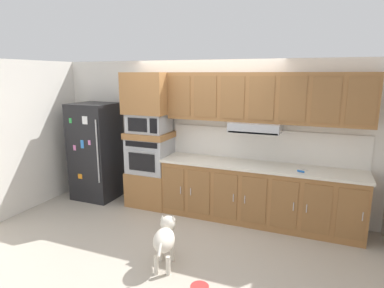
# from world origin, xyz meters

# --- Properties ---
(ground_plane) EXTENTS (9.60, 9.60, 0.00)m
(ground_plane) POSITION_xyz_m (0.00, 0.00, 0.00)
(ground_plane) COLOR #B2A899
(back_kitchen_wall) EXTENTS (6.20, 0.12, 2.50)m
(back_kitchen_wall) POSITION_xyz_m (0.00, 1.11, 1.25)
(back_kitchen_wall) COLOR silver
(back_kitchen_wall) RESTS_ON ground
(side_panel_left) EXTENTS (0.12, 7.10, 2.50)m
(side_panel_left) POSITION_xyz_m (-2.80, 0.00, 1.25)
(side_panel_left) COLOR silver
(side_panel_left) RESTS_ON ground
(refrigerator) EXTENTS (0.76, 0.73, 1.76)m
(refrigerator) POSITION_xyz_m (-2.01, 0.68, 0.88)
(refrigerator) COLOR black
(refrigerator) RESTS_ON ground
(oven_base_cabinet) EXTENTS (0.74, 0.62, 0.60)m
(oven_base_cabinet) POSITION_xyz_m (-0.91, 0.75, 0.30)
(oven_base_cabinet) COLOR #996638
(oven_base_cabinet) RESTS_ON ground
(built_in_oven) EXTENTS (0.70, 0.62, 0.60)m
(built_in_oven) POSITION_xyz_m (-0.91, 0.75, 0.90)
(built_in_oven) COLOR #A8AAAF
(built_in_oven) RESTS_ON oven_base_cabinet
(appliance_mid_shelf) EXTENTS (0.74, 0.62, 0.10)m
(appliance_mid_shelf) POSITION_xyz_m (-0.91, 0.75, 1.25)
(appliance_mid_shelf) COLOR #996638
(appliance_mid_shelf) RESTS_ON built_in_oven
(microwave) EXTENTS (0.64, 0.54, 0.32)m
(microwave) POSITION_xyz_m (-0.91, 0.75, 1.46)
(microwave) COLOR #A8AAAF
(microwave) RESTS_ON appliance_mid_shelf
(appliance_upper_cabinet) EXTENTS (0.74, 0.62, 0.68)m
(appliance_upper_cabinet) POSITION_xyz_m (-0.91, 0.75, 1.96)
(appliance_upper_cabinet) COLOR #996638
(appliance_upper_cabinet) RESTS_ON microwave
(lower_cabinet_run) EXTENTS (3.03, 0.63, 0.88)m
(lower_cabinet_run) POSITION_xyz_m (0.98, 0.75, 0.44)
(lower_cabinet_run) COLOR #996638
(lower_cabinet_run) RESTS_ON ground
(countertop_slab) EXTENTS (3.07, 0.64, 0.04)m
(countertop_slab) POSITION_xyz_m (0.98, 0.75, 0.90)
(countertop_slab) COLOR silver
(countertop_slab) RESTS_ON lower_cabinet_run
(backsplash_panel) EXTENTS (3.07, 0.02, 0.50)m
(backsplash_panel) POSITION_xyz_m (0.98, 1.04, 1.17)
(backsplash_panel) COLOR white
(backsplash_panel) RESTS_ON countertop_slab
(upper_cabinet_with_hood) EXTENTS (3.03, 0.48, 0.88)m
(upper_cabinet_with_hood) POSITION_xyz_m (0.97, 0.87, 1.90)
(upper_cabinet_with_hood) COLOR #996638
(upper_cabinet_with_hood) RESTS_ON backsplash_panel
(screwdriver) EXTENTS (0.15, 0.16, 0.03)m
(screwdriver) POSITION_xyz_m (1.60, 0.60, 0.93)
(screwdriver) COLOR blue
(screwdriver) RESTS_ON countertop_slab
(dog) EXTENTS (0.36, 0.77, 0.54)m
(dog) POSITION_xyz_m (0.18, -0.86, 0.35)
(dog) COLOR beige
(dog) RESTS_ON ground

